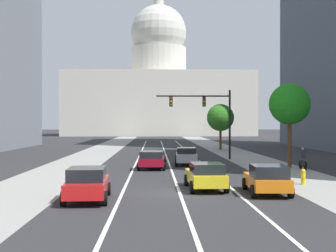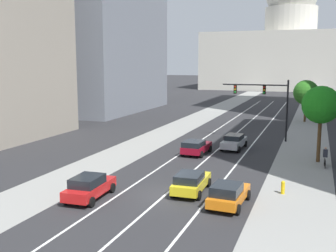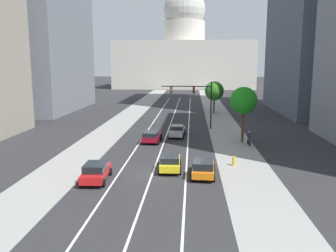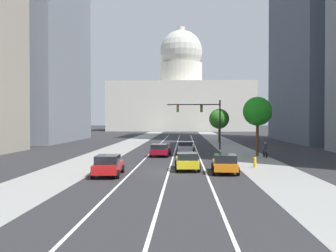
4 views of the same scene
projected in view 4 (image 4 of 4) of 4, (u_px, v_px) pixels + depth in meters
The scene contains 17 objects.
ground_plane at pixel (178, 142), 69.45m from camera, with size 400.00×400.00×0.00m, color #2B2B2D.
sidewalk_left at pixel (130, 143), 64.81m from camera, with size 4.81×130.00×0.01m, color gray.
sidewalk_right at pixel (225, 144), 64.10m from camera, with size 4.81×130.00×0.01m, color gray.
lane_stripe_left at pixel (156, 148), 54.59m from camera, with size 0.16×90.00×0.01m, color white.
lane_stripe_center at pixel (176, 148), 54.46m from camera, with size 0.16×90.00×0.01m, color white.
lane_stripe_right at pixel (196, 148), 54.34m from camera, with size 0.16×90.00×0.01m, color white.
capitol_building at pixel (181, 97), 144.40m from camera, with size 53.44×26.96×39.85m.
car_crimson at pixel (160, 150), 41.90m from camera, with size 2.22×4.16×1.43m.
car_orange at pixel (225, 163), 28.75m from camera, with size 2.16×4.25×1.49m.
car_red at pixel (108, 165), 27.43m from camera, with size 2.14×4.42×1.54m.
car_silver at pixel (186, 147), 45.59m from camera, with size 2.13×4.60×1.46m.
car_yellow at pixel (187, 161), 30.55m from camera, with size 2.08×4.37×1.46m.
traffic_signal_mast at pixel (204, 115), 51.24m from camera, with size 7.32×0.39×6.81m.
fire_hydrant at pixel (255, 162), 32.17m from camera, with size 0.26×0.35×0.91m.
cyclist at pixel (265, 150), 40.62m from camera, with size 0.37×1.70×1.72m.
street_tree_far_right at pixel (219, 119), 67.96m from camera, with size 3.66×3.66×6.14m.
street_tree_near_right at pixel (257, 112), 42.24m from camera, with size 3.28×3.28×6.72m.
Camera 4 is at (1.22, -29.40, 4.12)m, focal length 39.99 mm.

